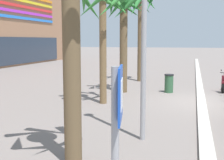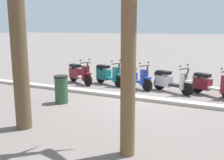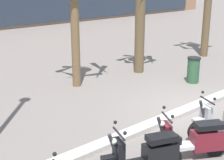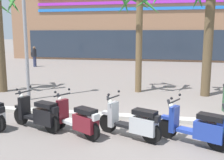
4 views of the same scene
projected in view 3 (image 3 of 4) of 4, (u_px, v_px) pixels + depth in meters
The scene contains 5 objects.
ground_plane at pixel (198, 109), 9.84m from camera, with size 200.00×200.00×0.00m, color slate.
curb_strip at pixel (195, 106), 9.91m from camera, with size 60.00×0.36×0.12m, color #BCB7AD.
scooter_black_last_in_row at pixel (147, 155), 6.46m from camera, with size 1.71×0.85×1.17m.
scooter_maroon_tail_end at pixel (194, 140), 7.08m from camera, with size 1.67×1.03×1.17m.
litter_bin at pixel (193, 70), 12.19m from camera, with size 0.48×0.48×0.95m.
Camera 3 is at (-7.92, -5.20, 3.78)m, focal length 53.44 mm.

